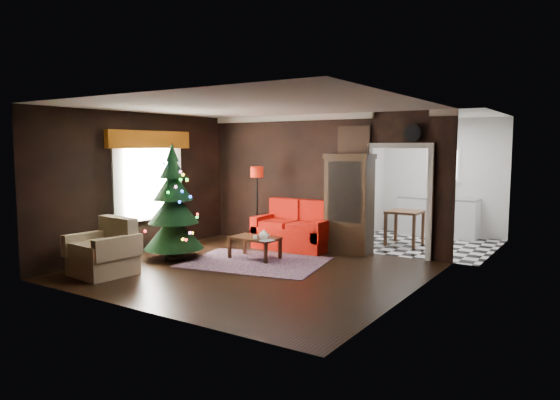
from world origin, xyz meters
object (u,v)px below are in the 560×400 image
Objects in this scene: teapot at (263,235)px; kitchen_table at (404,228)px; coffee_table at (255,248)px; floor_lamp at (257,207)px; wall_clock at (413,133)px; christmas_tree at (173,204)px; curio_cabinet at (349,206)px; armchair at (103,248)px; loveseat at (294,225)px.

kitchen_table reaches higher than teapot.
teapot is (0.34, -0.20, 0.30)m from coffee_table.
wall_clock is (3.23, 0.50, 1.55)m from floor_lamp.
christmas_tree is 1.84m from teapot.
curio_cabinet reaches higher than coffee_table.
christmas_tree reaches higher than teapot.
armchair is 1.26× the size of kitchen_table.
armchair is at bearing -100.43° from floor_lamp.
armchair is at bearing -124.99° from curio_cabinet.
curio_cabinet is at bearing 49.14° from coffee_table.
armchair is at bearing -122.34° from kitchen_table.
teapot is 3.37m from wall_clock.
christmas_tree is 6.76× the size of wall_clock.
coffee_table is (0.77, -1.14, -0.61)m from floor_lamp.
christmas_tree reaches higher than loveseat.
curio_cabinet is 9.63× the size of teapot.
floor_lamp is at bearing -171.00° from curio_cabinet.
christmas_tree reaches higher than coffee_table.
wall_clock reaches higher than coffee_table.
loveseat is 0.97× the size of floor_lamp.
teapot is (1.11, -1.34, -0.31)m from floor_lamp.
curio_cabinet is 2.07m from coffee_table.
coffee_table is at bearing 149.98° from teapot.
armchair is 2.94× the size of wall_clock.
wall_clock reaches higher than armchair.
coffee_table is 3.67m from wall_clock.
armchair is 2.76m from coffee_table.
coffee_table is at bearing 32.54° from christmas_tree.
armchair is at bearing -134.09° from wall_clock.
curio_cabinet is 1.67m from kitchen_table.
coffee_table is at bearing -56.14° from floor_lamp.
floor_lamp is at bearing 74.92° from christmas_tree.
teapot is 0.26× the size of kitchen_table.
loveseat is 1.87× the size of coffee_table.
armchair is (-0.11, -1.53, -0.59)m from christmas_tree.
kitchen_table is (2.68, 1.75, -0.46)m from floor_lamp.
floor_lamp is 1.77m from teapot.
coffee_table is at bearing -95.28° from loveseat.
floor_lamp reaches higher than armchair.
christmas_tree is 2.38× the size of coffee_table.
kitchen_table is (-0.55, 1.25, -2.00)m from wall_clock.
curio_cabinet is at bearing -114.44° from kitchen_table.
wall_clock is at bearing 33.68° from coffee_table.
curio_cabinet is at bearing 60.94° from armchair.
curio_cabinet is 2.53× the size of kitchen_table.
floor_lamp is at bearing 123.86° from coffee_table.
christmas_tree is 2.30× the size of armchair.
curio_cabinet is 1.88m from wall_clock.
wall_clock is at bearing 51.85° from armchair.
wall_clock reaches higher than floor_lamp.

